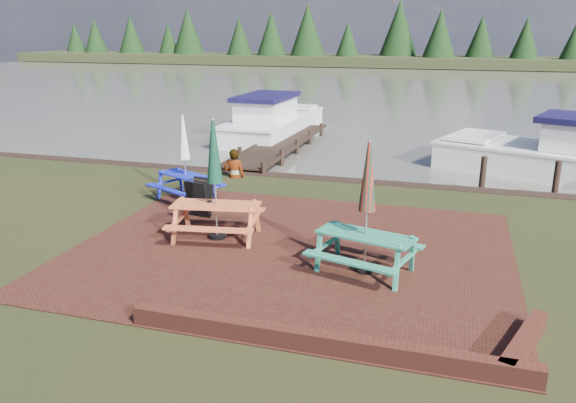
% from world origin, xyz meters
% --- Properties ---
extents(ground, '(120.00, 120.00, 0.00)m').
position_xyz_m(ground, '(0.00, 0.00, 0.00)').
color(ground, black).
rests_on(ground, ground).
extents(paving, '(9.00, 7.50, 0.02)m').
position_xyz_m(paving, '(0.00, 1.00, 0.01)').
color(paving, '#391812').
rests_on(paving, ground).
extents(brick_wall, '(6.21, 1.79, 0.30)m').
position_xyz_m(brick_wall, '(2.15, -2.42, 0.15)').
color(brick_wall, '#4C1E16').
rests_on(brick_wall, ground).
extents(water, '(120.00, 60.00, 0.02)m').
position_xyz_m(water, '(0.00, 37.00, 0.00)').
color(water, '#4E4B42').
rests_on(water, ground).
extents(far_treeline, '(120.00, 10.00, 8.10)m').
position_xyz_m(far_treeline, '(0.00, 66.00, 3.28)').
color(far_treeline, black).
rests_on(far_treeline, ground).
extents(picnic_table_teal, '(2.20, 2.06, 2.55)m').
position_xyz_m(picnic_table_teal, '(1.65, 0.37, 0.89)').
color(picnic_table_teal, '#288367').
rests_on(picnic_table_teal, ground).
extents(picnic_table_red, '(2.16, 1.99, 2.66)m').
position_xyz_m(picnic_table_red, '(-1.79, 1.21, 0.93)').
color(picnic_table_red, '#D66236').
rests_on(picnic_table_red, ground).
extents(picnic_table_blue, '(2.14, 2.06, 2.32)m').
position_xyz_m(picnic_table_blue, '(-3.80, 3.75, 0.81)').
color(picnic_table_blue, '#1824B8').
rests_on(picnic_table_blue, ground).
extents(chalkboard, '(0.61, 0.64, 0.94)m').
position_xyz_m(chalkboard, '(-2.81, 2.52, 0.49)').
color(chalkboard, black).
rests_on(chalkboard, ground).
extents(jetty, '(1.76, 9.08, 1.00)m').
position_xyz_m(jetty, '(-3.50, 11.28, 0.11)').
color(jetty, black).
rests_on(jetty, ground).
extents(boat_jetty, '(2.84, 7.59, 2.17)m').
position_xyz_m(boat_jetty, '(-4.76, 14.15, 0.45)').
color(boat_jetty, silver).
rests_on(boat_jetty, ground).
extents(boat_near, '(8.79, 5.56, 2.25)m').
position_xyz_m(boat_near, '(6.89, 10.03, 0.47)').
color(boat_near, silver).
rests_on(boat_near, ground).
extents(person, '(0.71, 0.51, 1.81)m').
position_xyz_m(person, '(-3.43, 6.33, 0.91)').
color(person, gray).
rests_on(person, ground).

